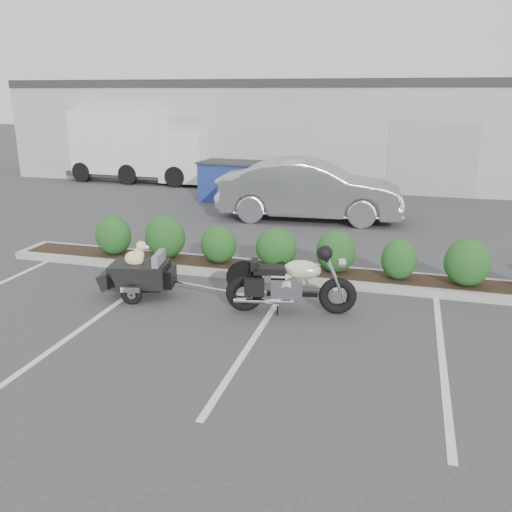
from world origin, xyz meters
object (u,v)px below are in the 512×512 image
(motorcycle, at_px, (291,284))
(dumpster, at_px, (231,181))
(pet_trailer, at_px, (139,273))
(sedan, at_px, (310,190))
(delivery_truck, at_px, (142,147))

(motorcycle, relative_size, dumpster, 1.04)
(pet_trailer, relative_size, sedan, 0.34)
(sedan, relative_size, dumpster, 2.48)
(motorcycle, distance_m, dumpster, 9.87)
(sedan, height_order, dumpster, sedan)
(motorcycle, bearing_deg, dumpster, 102.64)
(motorcycle, height_order, delivery_truck, delivery_truck)
(sedan, xyz_separation_m, dumpster, (-3.08, 2.11, -0.19))
(dumpster, bearing_deg, sedan, -30.33)
(pet_trailer, height_order, delivery_truck, delivery_truck)
(motorcycle, bearing_deg, sedan, 86.36)
(dumpster, xyz_separation_m, delivery_truck, (-4.78, 2.98, 0.70))
(pet_trailer, distance_m, delivery_truck, 13.44)
(sedan, bearing_deg, delivery_truck, 52.41)
(dumpster, height_order, delivery_truck, delivery_truck)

